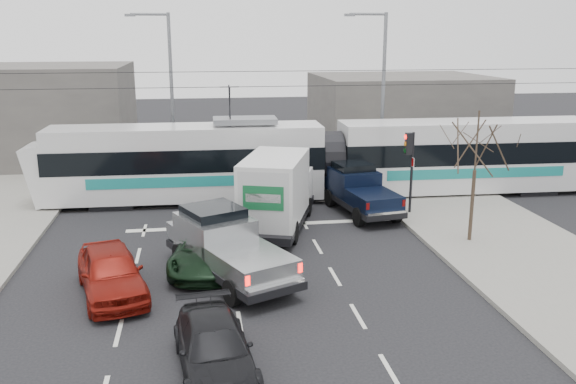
{
  "coord_description": "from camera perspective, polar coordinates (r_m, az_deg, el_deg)",
  "views": [
    {
      "loc": [
        -2.67,
        -18.59,
        7.87
      ],
      "look_at": [
        0.79,
        4.53,
        1.8
      ],
      "focal_mm": 38.0,
      "sensor_mm": 36.0,
      "label": 1
    }
  ],
  "objects": [
    {
      "name": "street_lamp_far",
      "position": [
        34.73,
        -11.16,
        9.73
      ],
      "size": [
        2.38,
        0.25,
        9.0
      ],
      "color": "slate",
      "rests_on": "ground"
    },
    {
      "name": "dark_car",
      "position": [
        15.07,
        -6.9,
        -14.32
      ],
      "size": [
        2.19,
        4.4,
        1.23
      ],
      "primitive_type": "imported",
      "rotation": [
        0.0,
        0.0,
        0.11
      ],
      "color": "black",
      "rests_on": "ground"
    },
    {
      "name": "green_car",
      "position": [
        21.32,
        -7.47,
        -5.29
      ],
      "size": [
        2.98,
        5.15,
        1.35
      ],
      "primitive_type": "imported",
      "rotation": [
        0.0,
        0.0,
        -0.16
      ],
      "color": "black",
      "rests_on": "ground"
    },
    {
      "name": "sidewalk_right",
      "position": [
        23.29,
        22.3,
        -6.13
      ],
      "size": [
        6.0,
        60.0,
        0.15
      ],
      "primitive_type": "cube",
      "color": "gray",
      "rests_on": "ground"
    },
    {
      "name": "tram",
      "position": [
        29.99,
        3.92,
        3.13
      ],
      "size": [
        26.91,
        3.3,
        5.48
      ],
      "rotation": [
        0.0,
        0.0,
        -0.02
      ],
      "color": "silver",
      "rests_on": "ground"
    },
    {
      "name": "bare_tree",
      "position": [
        23.81,
        17.23,
        4.04
      ],
      "size": [
        2.4,
        2.4,
        5.0
      ],
      "color": "#47382B",
      "rests_on": "ground"
    },
    {
      "name": "building_left",
      "position": [
        42.42,
        -24.13,
        6.7
      ],
      "size": [
        14.0,
        10.0,
        6.0
      ],
      "primitive_type": "cube",
      "color": "#625D59",
      "rests_on": "ground"
    },
    {
      "name": "traffic_signal",
      "position": [
        27.19,
        11.31,
        3.4
      ],
      "size": [
        0.44,
        0.44,
        3.6
      ],
      "color": "black",
      "rests_on": "ground"
    },
    {
      "name": "silver_pickup",
      "position": [
        20.49,
        -5.97,
        -4.85
      ],
      "size": [
        4.37,
        6.32,
        2.19
      ],
      "rotation": [
        0.0,
        0.0,
        0.43
      ],
      "color": "black",
      "rests_on": "ground"
    },
    {
      "name": "box_truck",
      "position": [
        24.98,
        -1.01,
        -0.05
      ],
      "size": [
        4.08,
        6.72,
        3.18
      ],
      "rotation": [
        0.0,
        0.0,
        -0.32
      ],
      "color": "black",
      "rests_on": "ground"
    },
    {
      "name": "red_car",
      "position": [
        19.71,
        -16.23,
        -7.19
      ],
      "size": [
        2.88,
        4.78,
        1.52
      ],
      "primitive_type": "imported",
      "rotation": [
        0.0,
        0.0,
        0.26
      ],
      "color": "maroon",
      "rests_on": "ground"
    },
    {
      "name": "building_right",
      "position": [
        45.36,
        10.5,
        7.51
      ],
      "size": [
        12.0,
        10.0,
        5.0
      ],
      "primitive_type": "cube",
      "color": "#625D59",
      "rests_on": "ground"
    },
    {
      "name": "ground",
      "position": [
        20.36,
        -0.32,
        -8.18
      ],
      "size": [
        120.0,
        120.0,
        0.0
      ],
      "primitive_type": "plane",
      "color": "black",
      "rests_on": "ground"
    },
    {
      "name": "rails",
      "position": [
        29.77,
        -3.07,
        -0.78
      ],
      "size": [
        60.0,
        1.6,
        0.03
      ],
      "primitive_type": "cube",
      "color": "#33302D",
      "rests_on": "ground"
    },
    {
      "name": "navy_pickup",
      "position": [
        27.72,
        6.65,
        0.24
      ],
      "size": [
        2.68,
        5.34,
        2.15
      ],
      "rotation": [
        0.0,
        0.0,
        0.17
      ],
      "color": "black",
      "rests_on": "ground"
    },
    {
      "name": "catenary",
      "position": [
        28.99,
        -3.18,
        6.62
      ],
      "size": [
        60.0,
        0.2,
        7.0
      ],
      "color": "black",
      "rests_on": "ground"
    },
    {
      "name": "street_lamp_near",
      "position": [
        34.19,
        8.61,
        9.77
      ],
      "size": [
        2.38,
        0.25,
        9.0
      ],
      "color": "slate",
      "rests_on": "ground"
    }
  ]
}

